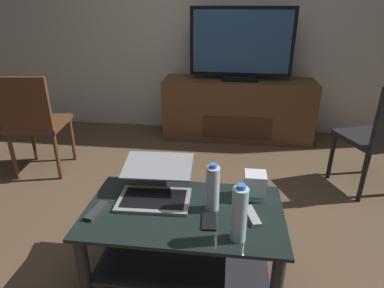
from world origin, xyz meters
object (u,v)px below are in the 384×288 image
object	(u,v)px
laptop	(156,186)
water_bottle_near	(239,214)
coffee_table	(184,234)
dining_chair	(383,134)
cell_phone	(209,221)
water_bottle_far	(213,188)
soundbar_remote	(96,211)
media_cabinet	(238,109)
tv_remote	(252,216)
side_chair	(34,120)
router_box	(255,185)
television	(241,46)

from	to	relation	value
laptop	water_bottle_near	xyz separation A→B (m)	(0.44, -0.30, 0.07)
coffee_table	water_bottle_near	distance (m)	0.44
coffee_table	dining_chair	xyz separation A→B (m)	(1.38, 1.09, 0.20)
coffee_table	cell_phone	distance (m)	0.22
water_bottle_near	water_bottle_far	distance (m)	0.25
coffee_table	water_bottle_near	bearing A→B (deg)	-34.16
dining_chair	water_bottle_near	world-z (taller)	dining_chair
laptop	water_bottle_far	distance (m)	0.33
water_bottle_near	soundbar_remote	size ratio (longest dim) A/B	1.76
media_cabinet	tv_remote	world-z (taller)	media_cabinet
media_cabinet	dining_chair	bearing A→B (deg)	-43.58
dining_chair	water_bottle_far	bearing A→B (deg)	-139.28
dining_chair	tv_remote	distance (m)	1.52
water_bottle_far	water_bottle_near	bearing A→B (deg)	-58.80
water_bottle_near	cell_phone	world-z (taller)	water_bottle_near
side_chair	water_bottle_near	world-z (taller)	side_chair
side_chair	soundbar_remote	world-z (taller)	side_chair
side_chair	tv_remote	size ratio (longest dim) A/B	5.64
media_cabinet	laptop	bearing A→B (deg)	-102.97
coffee_table	router_box	distance (m)	0.46
side_chair	router_box	distance (m)	2.01
laptop	router_box	xyz separation A→B (m)	(0.53, 0.05, 0.01)
side_chair	cell_phone	xyz separation A→B (m)	(1.58, -1.14, -0.05)
router_box	water_bottle_far	bearing A→B (deg)	-147.33
television	water_bottle_far	bearing A→B (deg)	-94.10
coffee_table	dining_chair	bearing A→B (deg)	38.41
coffee_table	side_chair	world-z (taller)	side_chair
media_cabinet	tv_remote	size ratio (longest dim) A/B	10.13
laptop	side_chair	bearing A→B (deg)	143.61
water_bottle_near	coffee_table	bearing A→B (deg)	145.84
television	side_chair	distance (m)	2.09
tv_remote	soundbar_remote	world-z (taller)	same
router_box	tv_remote	bearing A→B (deg)	-95.45
dining_chair	laptop	size ratio (longest dim) A/B	2.25
router_box	dining_chair	bearing A→B (deg)	42.25
router_box	water_bottle_near	size ratio (longest dim) A/B	0.51
television	water_bottle_near	bearing A→B (deg)	-90.46
side_chair	water_bottle_near	bearing A→B (deg)	-35.87
television	water_bottle_near	distance (m)	2.33
television	laptop	xyz separation A→B (m)	(-0.46, -1.99, -0.50)
water_bottle_far	cell_phone	bearing A→B (deg)	-93.22
dining_chair	cell_phone	bearing A→B (deg)	-136.62
dining_chair	laptop	world-z (taller)	dining_chair
laptop	cell_phone	distance (m)	0.37
cell_phone	soundbar_remote	distance (m)	0.57
media_cabinet	water_bottle_near	size ratio (longest dim) A/B	5.76
coffee_table	television	bearing A→B (deg)	82.11
laptop	dining_chair	bearing A→B (deg)	32.18
dining_chair	soundbar_remote	distance (m)	2.16
router_box	soundbar_remote	xyz separation A→B (m)	(-0.80, -0.25, -0.06)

